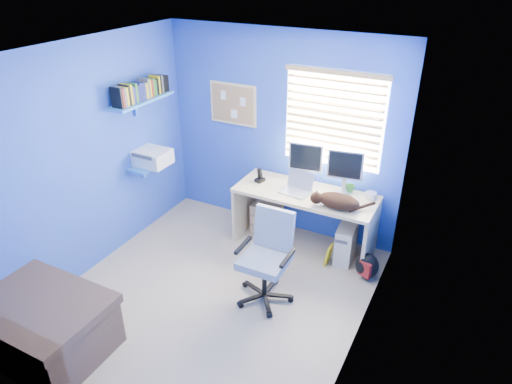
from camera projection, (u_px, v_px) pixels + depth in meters
The scene contains 23 objects.
floor at pixel (216, 293), 4.86m from camera, with size 3.00×3.20×0.00m, color tan.
ceiling at pixel (203, 53), 3.69m from camera, with size 3.00×3.20×0.00m, color white.
wall_back at pixel (281, 135), 5.53m from camera, with size 3.00×0.01×2.50m, color blue.
wall_front at pixel (81, 289), 3.02m from camera, with size 3.00×0.01×2.50m, color blue.
wall_left at pixel (92, 160), 4.88m from camera, with size 0.01×3.20×2.50m, color blue.
wall_right at pixel (368, 229), 3.67m from camera, with size 0.01×3.20×2.50m, color blue.
desk at pixel (304, 220), 5.48m from camera, with size 1.66×0.65×0.74m, color #C9BA8C.
laptop at pixel (295, 184), 5.25m from camera, with size 0.33×0.26×0.22m, color silver.
monitor_left at pixel (306, 164), 5.35m from camera, with size 0.40×0.12×0.54m, color silver.
monitor_right at pixel (345, 172), 5.16m from camera, with size 0.40×0.12×0.54m, color silver.
phone at pixel (260, 175), 5.52m from camera, with size 0.09×0.11×0.17m, color black.
mug at pixel (350, 189), 5.28m from camera, with size 0.10×0.09×0.10m, color #266926.
cd_spindle at pixel (371, 195), 5.17m from camera, with size 0.13×0.13×0.07m, color silver.
cat at pixel (339, 201), 4.95m from camera, with size 0.46×0.24×0.17m, color black.
tower_pc at pixel (346, 242), 5.32m from camera, with size 0.19×0.44×0.45m, color beige.
drawer_boxes at pixel (267, 218), 5.84m from camera, with size 0.35×0.28×0.41m, color tan.
yellow_book at pixel (328, 255), 5.27m from camera, with size 0.03×0.17×0.24m, color yellow.
backpack at pixel (367, 266), 5.03m from camera, with size 0.26×0.20×0.31m, color black.
bed_corner at pixel (43, 325), 4.07m from camera, with size 1.13×0.80×0.54m, color #4F372D.
office_chair at pixel (267, 268), 4.66m from camera, with size 0.57×0.57×0.96m.
window_blinds at pixel (333, 120), 5.11m from camera, with size 1.15×0.05×1.10m.
corkboard at pixel (233, 104), 5.64m from camera, with size 0.64×0.02×0.52m.
wall_shelves at pixel (146, 124), 5.33m from camera, with size 0.42×0.90×1.05m.
Camera 1 is at (2.12, -3.17, 3.23)m, focal length 32.00 mm.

